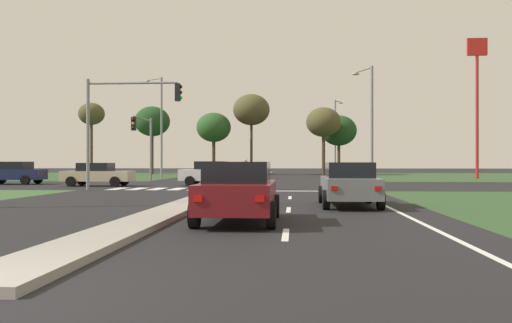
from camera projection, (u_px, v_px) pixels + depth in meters
The scene contains 33 objects.
ground_plane at pixel (238, 185), 36.02m from camera, with size 200.00×200.00×0.00m, color black.
grass_verge_far_left at pixel (37, 176), 62.24m from camera, with size 35.00×35.00×0.01m, color #2D4C28.
grass_verge_far_right at pixel (498, 176), 58.69m from camera, with size 35.00×35.00×0.01m, color #2D4C28.
median_island_near at pixel (176, 209), 17.07m from camera, with size 1.20×22.00×0.14m, color gray.
median_island_far at pixel (261, 175), 60.96m from camera, with size 1.20×36.00×0.14m, color gray.
lane_dash_near at pixel (286, 234), 11.49m from camera, with size 0.14×2.00×0.01m, color silver.
lane_dash_second at pixel (289, 210), 17.47m from camera, with size 0.14×2.00×0.01m, color silver.
lane_dash_third at pixel (290, 198), 23.46m from camera, with size 0.14×2.00×0.01m, color silver.
edge_line_right at pixel (393, 209), 17.59m from camera, with size 0.14×24.00×0.01m, color silver.
stop_bar_near at pixel (296, 191), 28.77m from camera, with size 6.40×0.50×0.01m, color silver.
crosswalk_bar_near at pixel (118, 189), 31.28m from camera, with size 0.70×2.80×0.01m, color silver.
crosswalk_bar_second at pixel (137, 189), 31.20m from camera, with size 0.70×2.80×0.01m, color silver.
crosswalk_bar_third at pixel (157, 189), 31.12m from camera, with size 0.70×2.80×0.01m, color silver.
crosswalk_bar_fourth at pixel (177, 189), 31.04m from camera, with size 0.70×2.80×0.01m, color silver.
crosswalk_bar_fifth at pixel (197, 189), 30.96m from camera, with size 0.70×2.80×0.01m, color silver.
car_grey_near at pixel (349, 184), 18.92m from camera, with size 1.95×4.60×1.52m.
car_navy_second at pixel (14, 173), 37.84m from camera, with size 4.19×2.04×1.56m.
car_beige_third at pixel (98, 174), 34.92m from camera, with size 4.41×2.01×1.48m.
car_white_fourth at pixel (213, 173), 35.90m from camera, with size 4.42×2.09×1.58m.
car_maroon_fifth at pixel (238, 192), 13.80m from camera, with size 1.98×4.16×1.53m.
traffic_signal_near_left at pixel (121, 113), 29.84m from camera, with size 5.33×0.32×6.09m.
traffic_signal_far_left at pixel (144, 136), 41.23m from camera, with size 0.32×4.99×5.01m.
street_lamp_second at pixel (370, 117), 37.73m from camera, with size 1.25×2.34×8.13m.
street_lamp_third at pixel (160, 122), 52.50m from camera, with size 2.15×1.45×9.67m.
street_lamp_fourth at pixel (336, 133), 71.16m from camera, with size 1.26×1.90×9.59m.
pedestrian_at_median at pixel (246, 167), 44.80m from camera, with size 0.34×0.34×1.65m.
fastfood_pole_sign at pixel (477, 77), 50.58m from camera, with size 1.80×0.40×13.00m.
treeline_near at pixel (91, 115), 72.44m from camera, with size 3.43×3.43×9.40m.
treeline_second at pixel (152, 122), 70.35m from camera, with size 4.52×4.52×8.70m.
treeline_third at pixel (214, 128), 66.90m from camera, with size 4.21×4.21×7.58m.
treeline_fourth at pixel (251, 110), 67.10m from camera, with size 4.49×4.49×9.88m.
treeline_fifth at pixel (339, 131), 68.11m from camera, with size 4.44×4.44×7.36m.
treeline_sixth at pixel (323, 123), 64.47m from camera, with size 4.10×4.10×8.00m.
Camera 1 is at (3.68, -5.85, 1.52)m, focal length 38.43 mm.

